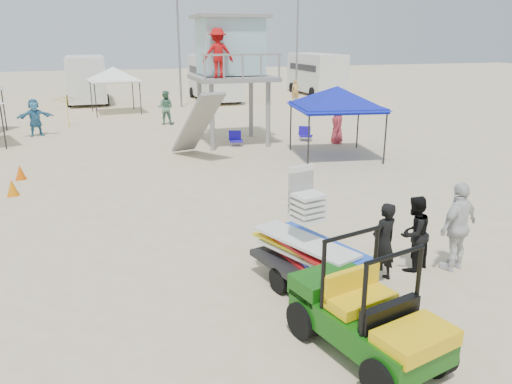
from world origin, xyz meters
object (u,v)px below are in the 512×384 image
object	(u,v)px
man_left	(384,243)
lifeguard_tower	(229,51)
canopy_blue	(337,90)
surf_trailer	(304,245)
utility_cart	(368,306)

from	to	relation	value
man_left	lifeguard_tower	distance (m)	14.18
lifeguard_tower	canopy_blue	bearing A→B (deg)	-51.26
surf_trailer	man_left	bearing A→B (deg)	-11.18
surf_trailer	lifeguard_tower	distance (m)	14.04
surf_trailer	lifeguard_tower	size ratio (longest dim) A/B	0.47
canopy_blue	lifeguard_tower	bearing A→B (deg)	128.74
utility_cart	canopy_blue	size ratio (longest dim) A/B	0.72
man_left	canopy_blue	size ratio (longest dim) A/B	0.45
utility_cart	lifeguard_tower	world-z (taller)	lifeguard_tower
lifeguard_tower	man_left	bearing A→B (deg)	-92.94
utility_cart	surf_trailer	world-z (taller)	surf_trailer
surf_trailer	canopy_blue	distance (m)	11.10
surf_trailer	lifeguard_tower	world-z (taller)	lifeguard_tower
canopy_blue	man_left	bearing A→B (deg)	-111.66
utility_cart	surf_trailer	size ratio (longest dim) A/B	1.01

